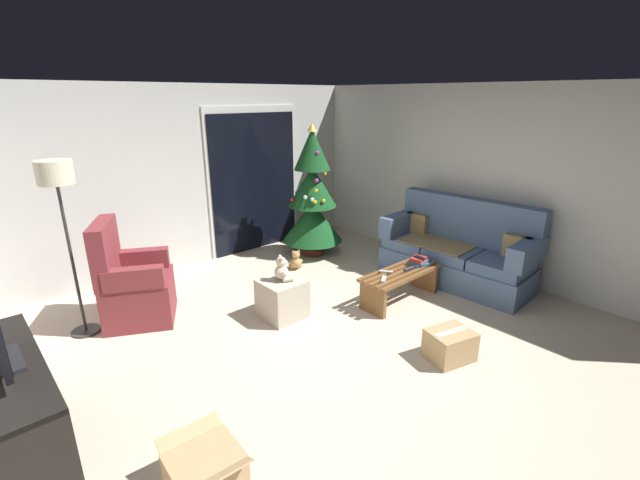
{
  "coord_description": "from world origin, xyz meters",
  "views": [
    {
      "loc": [
        -2.55,
        -2.59,
        2.35
      ],
      "look_at": [
        0.4,
        0.7,
        0.85
      ],
      "focal_mm": 24.09,
      "sensor_mm": 36.0,
      "label": 1
    }
  ],
  "objects_px": {
    "cell_phone": "(419,257)",
    "ottoman": "(282,299)",
    "couch": "(458,252)",
    "coffee_table": "(401,281)",
    "teddy_bear_honey_by_tree": "(296,261)",
    "teddy_bear_cream": "(282,270)",
    "floor_lamp": "(58,190)",
    "remote_graphite": "(409,269)",
    "remote_white": "(384,279)",
    "remote_silver": "(386,272)",
    "book_stack": "(418,261)",
    "media_shelf": "(14,426)",
    "armchair": "(133,286)",
    "cardboard_box_taped_mid_floor": "(450,345)",
    "christmas_tree": "(312,199)",
    "cardboard_box_open_near_shelf": "(206,472)"
  },
  "relations": [
    {
      "from": "coffee_table",
      "to": "cardboard_box_open_near_shelf",
      "type": "bearing_deg",
      "value": -164.33
    },
    {
      "from": "couch",
      "to": "cardboard_box_taped_mid_floor",
      "type": "distance_m",
      "value": 1.93
    },
    {
      "from": "couch",
      "to": "coffee_table",
      "type": "xyz_separation_m",
      "value": [
        -1.04,
        0.11,
        -0.15
      ]
    },
    {
      "from": "cell_phone",
      "to": "ottoman",
      "type": "bearing_deg",
      "value": 168.07
    },
    {
      "from": "remote_white",
      "to": "media_shelf",
      "type": "xyz_separation_m",
      "value": [
        -3.46,
        0.11,
        -0.02
      ]
    },
    {
      "from": "media_shelf",
      "to": "cardboard_box_taped_mid_floor",
      "type": "height_order",
      "value": "media_shelf"
    },
    {
      "from": "remote_silver",
      "to": "teddy_bear_honey_by_tree",
      "type": "xyz_separation_m",
      "value": [
        -0.15,
        1.5,
        -0.27
      ]
    },
    {
      "from": "floor_lamp",
      "to": "ottoman",
      "type": "distance_m",
      "value": 2.42
    },
    {
      "from": "remote_silver",
      "to": "cell_phone",
      "type": "bearing_deg",
      "value": -47.52
    },
    {
      "from": "christmas_tree",
      "to": "cardboard_box_open_near_shelf",
      "type": "bearing_deg",
      "value": -139.83
    },
    {
      "from": "remote_white",
      "to": "ottoman",
      "type": "relative_size",
      "value": 0.35
    },
    {
      "from": "cell_phone",
      "to": "armchair",
      "type": "xyz_separation_m",
      "value": [
        -2.84,
        1.66,
        -0.07
      ]
    },
    {
      "from": "remote_white",
      "to": "teddy_bear_honey_by_tree",
      "type": "bearing_deg",
      "value": -33.65
    },
    {
      "from": "remote_silver",
      "to": "cell_phone",
      "type": "relative_size",
      "value": 1.08
    },
    {
      "from": "cell_phone",
      "to": "teddy_bear_honey_by_tree",
      "type": "distance_m",
      "value": 1.77
    },
    {
      "from": "ottoman",
      "to": "cardboard_box_open_near_shelf",
      "type": "relative_size",
      "value": 0.8
    },
    {
      "from": "ottoman",
      "to": "media_shelf",
      "type": "bearing_deg",
      "value": -167.98
    },
    {
      "from": "couch",
      "to": "remote_silver",
      "type": "height_order",
      "value": "couch"
    },
    {
      "from": "remote_white",
      "to": "remote_silver",
      "type": "bearing_deg",
      "value": -89.82
    },
    {
      "from": "coffee_table",
      "to": "teddy_bear_cream",
      "type": "relative_size",
      "value": 3.86
    },
    {
      "from": "coffee_table",
      "to": "cardboard_box_open_near_shelf",
      "type": "relative_size",
      "value": 2.0
    },
    {
      "from": "book_stack",
      "to": "cell_phone",
      "type": "distance_m",
      "value": 0.06
    },
    {
      "from": "teddy_bear_cream",
      "to": "teddy_bear_honey_by_tree",
      "type": "bearing_deg",
      "value": 45.39
    },
    {
      "from": "floor_lamp",
      "to": "ottoman",
      "type": "height_order",
      "value": "floor_lamp"
    },
    {
      "from": "floor_lamp",
      "to": "teddy_bear_honey_by_tree",
      "type": "xyz_separation_m",
      "value": [
        2.7,
        -0.13,
        -1.38
      ]
    },
    {
      "from": "remote_white",
      "to": "christmas_tree",
      "type": "height_order",
      "value": "christmas_tree"
    },
    {
      "from": "media_shelf",
      "to": "coffee_table",
      "type": "bearing_deg",
      "value": -1.27
    },
    {
      "from": "ottoman",
      "to": "cardboard_box_open_near_shelf",
      "type": "xyz_separation_m",
      "value": [
        -1.7,
        -1.46,
        -0.08
      ]
    },
    {
      "from": "remote_white",
      "to": "armchair",
      "type": "height_order",
      "value": "armchair"
    },
    {
      "from": "remote_graphite",
      "to": "cell_phone",
      "type": "relative_size",
      "value": 1.08
    },
    {
      "from": "remote_graphite",
      "to": "coffee_table",
      "type": "bearing_deg",
      "value": -102.69
    },
    {
      "from": "book_stack",
      "to": "teddy_bear_honey_by_tree",
      "type": "distance_m",
      "value": 1.75
    },
    {
      "from": "couch",
      "to": "armchair",
      "type": "relative_size",
      "value": 1.75
    },
    {
      "from": "cardboard_box_taped_mid_floor",
      "to": "coffee_table",
      "type": "bearing_deg",
      "value": 59.93
    },
    {
      "from": "media_shelf",
      "to": "cardboard_box_open_near_shelf",
      "type": "bearing_deg",
      "value": -48.3
    },
    {
      "from": "christmas_tree",
      "to": "teddy_bear_cream",
      "type": "bearing_deg",
      "value": -140.12
    },
    {
      "from": "book_stack",
      "to": "ottoman",
      "type": "distance_m",
      "value": 1.75
    },
    {
      "from": "floor_lamp",
      "to": "couch",
      "type": "bearing_deg",
      "value": -24.35
    },
    {
      "from": "floor_lamp",
      "to": "cardboard_box_open_near_shelf",
      "type": "xyz_separation_m",
      "value": [
        0.03,
        -2.56,
        -1.37
      ]
    },
    {
      "from": "armchair",
      "to": "teddy_bear_cream",
      "type": "distance_m",
      "value": 1.62
    },
    {
      "from": "couch",
      "to": "remote_white",
      "type": "xyz_separation_m",
      "value": [
        -1.39,
        0.09,
        -0.01
      ]
    },
    {
      "from": "ottoman",
      "to": "cardboard_box_taped_mid_floor",
      "type": "distance_m",
      "value": 1.82
    },
    {
      "from": "teddy_bear_honey_by_tree",
      "to": "teddy_bear_cream",
      "type": "bearing_deg",
      "value": -134.61
    },
    {
      "from": "floor_lamp",
      "to": "teddy_bear_honey_by_tree",
      "type": "relative_size",
      "value": 6.25
    },
    {
      "from": "teddy_bear_honey_by_tree",
      "to": "cardboard_box_taped_mid_floor",
      "type": "height_order",
      "value": "cardboard_box_taped_mid_floor"
    },
    {
      "from": "teddy_bear_honey_by_tree",
      "to": "remote_white",
      "type": "bearing_deg",
      "value": -91.11
    },
    {
      "from": "coffee_table",
      "to": "cell_phone",
      "type": "distance_m",
      "value": 0.39
    },
    {
      "from": "remote_silver",
      "to": "cardboard_box_open_near_shelf",
      "type": "relative_size",
      "value": 0.28
    },
    {
      "from": "coffee_table",
      "to": "remote_graphite",
      "type": "xyz_separation_m",
      "value": [
        0.11,
        -0.03,
        0.14
      ]
    },
    {
      "from": "remote_white",
      "to": "cell_phone",
      "type": "xyz_separation_m",
      "value": [
        0.67,
        0.01,
        0.09
      ]
    }
  ]
}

